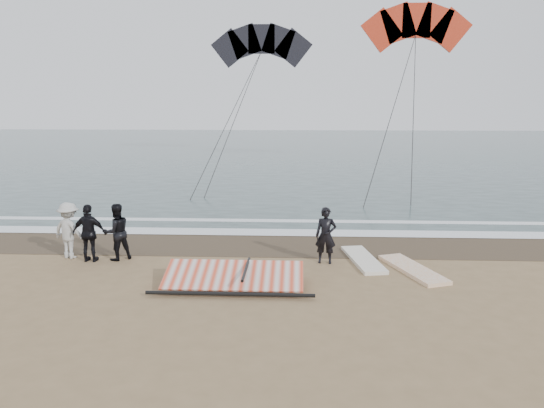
{
  "coord_description": "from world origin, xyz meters",
  "views": [
    {
      "loc": [
        -0.27,
        -11.47,
        4.57
      ],
      "look_at": [
        -0.92,
        3.0,
        1.6
      ],
      "focal_mm": 35.0,
      "sensor_mm": 36.0,
      "label": 1
    }
  ],
  "objects": [
    {
      "name": "ground",
      "position": [
        0.0,
        0.0,
        0.0
      ],
      "size": [
        120.0,
        120.0,
        0.0
      ],
      "primitive_type": "plane",
      "color": "#8C704C",
      "rests_on": "ground"
    },
    {
      "name": "sea",
      "position": [
        0.0,
        33.0,
        0.01
      ],
      "size": [
        120.0,
        54.0,
        0.02
      ],
      "primitive_type": "cube",
      "color": "#233838",
      "rests_on": "ground"
    },
    {
      "name": "wet_sand",
      "position": [
        0.0,
        4.5,
        0.01
      ],
      "size": [
        120.0,
        2.8,
        0.01
      ],
      "primitive_type": "cube",
      "color": "#4C3D2B",
      "rests_on": "ground"
    },
    {
      "name": "foam_near",
      "position": [
        0.0,
        5.9,
        0.03
      ],
      "size": [
        120.0,
        0.9,
        0.01
      ],
      "primitive_type": "cube",
      "color": "white",
      "rests_on": "sea"
    },
    {
      "name": "foam_far",
      "position": [
        0.0,
        7.6,
        0.03
      ],
      "size": [
        120.0,
        0.45,
        0.01
      ],
      "primitive_type": "cube",
      "color": "white",
      "rests_on": "sea"
    },
    {
      "name": "man_main",
      "position": [
        0.58,
        2.71,
        0.79
      ],
      "size": [
        0.61,
        0.44,
        1.58
      ],
      "primitive_type": "imported",
      "rotation": [
        0.0,
        0.0,
        -0.11
      ],
      "color": "black",
      "rests_on": "ground"
    },
    {
      "name": "board_white",
      "position": [
        2.86,
        2.11,
        0.05
      ],
      "size": [
        1.5,
        2.58,
        0.1
      ],
      "primitive_type": "cube",
      "rotation": [
        0.0,
        0.0,
        0.35
      ],
      "color": "white",
      "rests_on": "ground"
    },
    {
      "name": "board_cream",
      "position": [
        1.65,
        2.9,
        0.05
      ],
      "size": [
        1.06,
        2.51,
        0.1
      ],
      "primitive_type": "cube",
      "rotation": [
        0.0,
        0.0,
        0.17
      ],
      "color": "silver",
      "rests_on": "ground"
    },
    {
      "name": "trio_cluster",
      "position": [
        -6.06,
        2.74,
        0.81
      ],
      "size": [
        2.49,
        1.06,
        1.63
      ],
      "color": "black",
      "rests_on": "ground"
    },
    {
      "name": "sail_rig",
      "position": [
        -1.82,
        0.86,
        0.19
      ],
      "size": [
        3.91,
        1.73,
        0.49
      ],
      "color": "black",
      "rests_on": "ground"
    },
    {
      "name": "kite_red",
      "position": [
        6.78,
        21.72,
        8.36
      ],
      "size": [
        7.27,
        5.98,
        14.85
      ],
      "color": "red",
      "rests_on": "ground"
    },
    {
      "name": "kite_dark",
      "position": [
        -2.77,
        27.13,
        7.84
      ],
      "size": [
        8.1,
        8.06,
        17.75
      ],
      "color": "black",
      "rests_on": "ground"
    }
  ]
}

